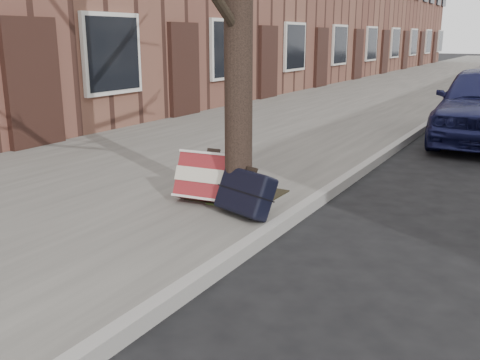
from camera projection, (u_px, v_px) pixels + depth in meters
The scene contains 5 objects.
ground at pixel (391, 291), 3.93m from camera, with size 120.00×120.00×0.00m, color black.
near_sidewalk at pixel (398, 89), 18.24m from camera, with size 5.00×70.00×0.12m, color slate.
dirt_patch at pixel (238, 195), 5.86m from camera, with size 0.85×0.85×0.01m, color black.
suitcase_red at pixel (209, 178), 5.56m from camera, with size 0.69×0.19×0.50m, color maroon.
suitcase_navy at pixel (245, 192), 5.15m from camera, with size 0.60×0.19×0.43m, color black.
Camera 1 is at (0.83, -3.66, 1.81)m, focal length 40.00 mm.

